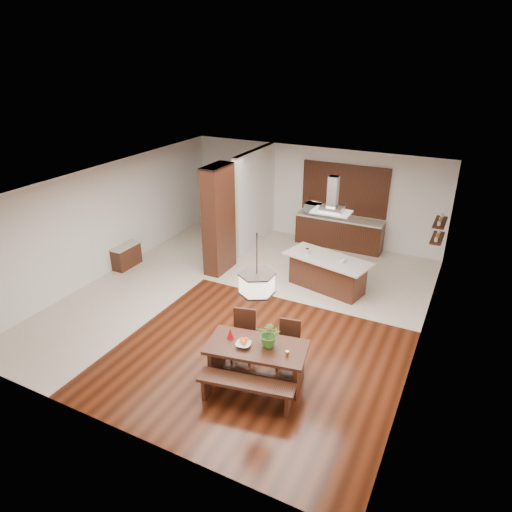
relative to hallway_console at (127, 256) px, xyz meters
The scene contains 25 objects.
room_shell 4.20m from the hallway_console, ahead, with size 9.00×9.04×2.92m.
tile_hallway 1.12m from the hallway_console, 10.68° to the right, with size 2.50×9.00×0.01m, color beige.
tile_kitchen 5.57m from the hallway_console, 24.44° to the left, with size 5.50×4.00×0.01m, color beige.
soffit_band 4.60m from the hallway_console, ahead, with size 8.00×9.00×0.02m, color #421F10.
partition_pier 2.85m from the hallway_console, 22.54° to the left, with size 0.45×1.00×2.90m, color black.
partition_stub 4.09m from the hallway_console, 52.14° to the left, with size 0.18×2.40×2.90m, color silver.
hallway_console is the anchor object (origin of this frame).
hallway_doorway 4.41m from the hallway_console, 75.20° to the left, with size 1.10×0.20×2.10m, color black.
rear_counter 6.26m from the hallway_console, 39.75° to the left, with size 2.60×0.62×0.95m.
kitchen_window 6.58m from the hallway_console, 41.53° to the left, with size 2.60×0.08×1.50m, color olive.
shelf_lower 8.12m from the hallway_console, 17.35° to the left, with size 0.26×0.90×0.04m, color black.
shelf_upper 8.18m from the hallway_console, 17.35° to the left, with size 0.26×0.90×0.04m, color black.
dining_table 5.96m from the hallway_console, 26.14° to the right, with size 1.92×1.20×0.74m.
dining_bench 6.36m from the hallway_console, 30.80° to the right, with size 1.67×0.37×0.47m, color black, non-canonical shape.
dining_chair_left 5.28m from the hallway_console, 24.28° to the right, with size 0.44×0.44×1.00m, color black, non-canonical shape.
dining_chair_right 6.03m from the hallway_console, 19.45° to the right, with size 0.41×0.41×0.93m, color black, non-canonical shape.
pendant_lantern 6.26m from the hallway_console, 26.14° to the right, with size 0.64×0.64×1.31m, color beige, non-canonical shape.
foliage_plant 6.13m from the hallway_console, 24.48° to the right, with size 0.44×0.38×0.49m, color #3E7B29.
fruit_bowl 5.84m from the hallway_console, 28.07° to the right, with size 0.27×0.27×0.07m, color beige.
napkin_cone 5.52m from the hallway_console, 28.68° to the right, with size 0.13×0.13×0.21m, color #B40C0E.
gold_ornament 6.52m from the hallway_console, 23.95° to the right, with size 0.06×0.06×0.09m, color gold.
kitchen_island 5.51m from the hallway_console, 13.33° to the left, with size 2.27×1.38×0.87m.
range_hood 5.91m from the hallway_console, 13.37° to the left, with size 0.90×0.55×0.87m, color silver, non-canonical shape.
island_cup 5.90m from the hallway_console, 11.16° to the left, with size 0.12×0.12×0.10m, color white.
microwave 5.70m from the hallway_console, 44.70° to the left, with size 0.58×0.39×0.32m, color silver.
Camera 1 is at (4.54, -8.41, 5.56)m, focal length 32.00 mm.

